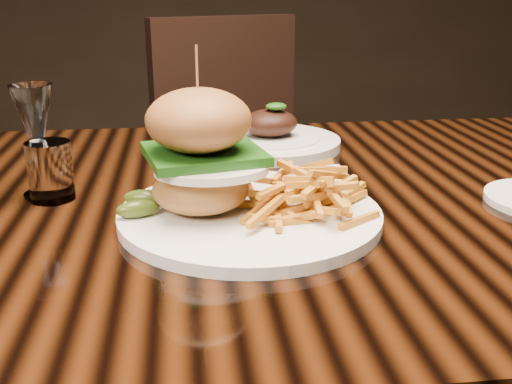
{
  "coord_description": "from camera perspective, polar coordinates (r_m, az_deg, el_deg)",
  "views": [
    {
      "loc": [
        -0.08,
        -0.81,
        1.04
      ],
      "look_at": [
        0.0,
        -0.16,
        0.81
      ],
      "focal_mm": 42.0,
      "sensor_mm": 36.0,
      "label": 1
    }
  ],
  "objects": [
    {
      "name": "burger_plate",
      "position": [
        0.75,
        -1.63,
        1.24
      ],
      "size": [
        0.34,
        0.34,
        0.22
      ],
      "rotation": [
        0.0,
        0.0,
        -0.0
      ],
      "color": "white",
      "rests_on": "dining_table"
    },
    {
      "name": "water_tumbler",
      "position": [
        0.88,
        -18.99,
        1.9
      ],
      "size": [
        0.06,
        0.06,
        0.08
      ],
      "primitive_type": "cylinder",
      "color": "white",
      "rests_on": "dining_table"
    },
    {
      "name": "ramekin",
      "position": [
        0.86,
        6.0,
        0.67
      ],
      "size": [
        0.1,
        0.1,
        0.04
      ],
      "primitive_type": "cube",
      "rotation": [
        0.0,
        0.0,
        0.36
      ],
      "color": "white",
      "rests_on": "dining_table"
    },
    {
      "name": "far_dish",
      "position": [
        1.11,
        1.35,
        5.07
      ],
      "size": [
        0.26,
        0.26,
        0.09
      ],
      "rotation": [
        0.0,
        0.0,
        0.33
      ],
      "color": "white",
      "rests_on": "dining_table"
    },
    {
      "name": "wine_glass",
      "position": [
        0.89,
        -20.38,
        6.83
      ],
      "size": [
        0.06,
        0.06,
        0.16
      ],
      "color": "white",
      "rests_on": "dining_table"
    },
    {
      "name": "chair_far",
      "position": [
        1.78,
        -1.27,
        2.89
      ],
      "size": [
        0.6,
        0.6,
        0.95
      ],
      "rotation": [
        0.0,
        0.0,
        0.37
      ],
      "color": "black",
      "rests_on": "ground"
    },
    {
      "name": "dining_table",
      "position": [
        0.89,
        -1.39,
        -4.89
      ],
      "size": [
        1.6,
        0.9,
        0.75
      ],
      "color": "black",
      "rests_on": "ground"
    }
  ]
}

